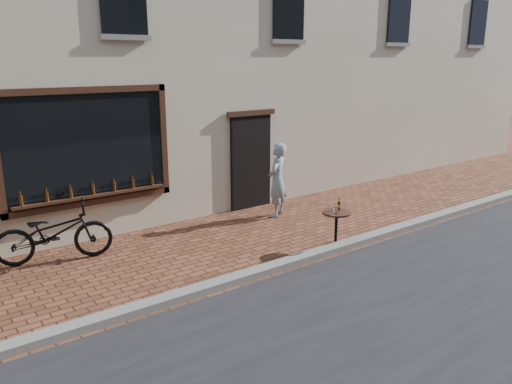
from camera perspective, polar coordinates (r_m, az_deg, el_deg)
ground at (r=8.38m, az=2.84°, el=-9.40°), size 90.00×90.00×0.00m
kerb at (r=8.50m, az=1.98°, el=-8.59°), size 90.00×0.25×0.12m
cargo_bicycle at (r=9.42m, az=-22.37°, el=-4.32°), size 2.35×1.21×1.10m
bistro_table at (r=9.48m, az=9.17°, el=-3.40°), size 0.55×0.55×0.94m
pedestrian at (r=11.19m, az=2.44°, el=1.39°), size 0.73×0.66×1.67m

